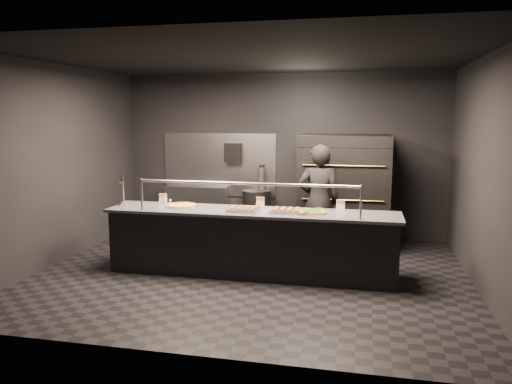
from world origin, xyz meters
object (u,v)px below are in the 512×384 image
service_counter (251,242)px  trash_bin (256,213)px  worker (318,202)px  square_pizza (312,212)px  fire_extinguisher (262,179)px  round_pizza (182,205)px  slider_tray_b (286,210)px  pizza_oven (344,190)px  towel_dispenser (233,152)px  prep_shelf (197,209)px  beer_tap (123,196)px  slider_tray_a (243,209)px

service_counter → trash_bin: 2.26m
worker → square_pizza: bearing=83.7°
service_counter → fire_extinguisher: 2.50m
round_pizza → slider_tray_b: (1.56, -0.11, 0.01)m
pizza_oven → towel_dispenser: bearing=166.9°
fire_extinguisher → slider_tray_b: fire_extinguisher is taller
square_pizza → worker: (-0.01, 1.05, -0.04)m
towel_dispenser → worker: bearing=-37.9°
fire_extinguisher → prep_shelf: bearing=-176.3°
trash_bin → worker: worker is taller
beer_tap → slider_tray_b: bearing=-0.8°
towel_dispenser → slider_tray_a: (0.80, -2.45, -0.60)m
towel_dispenser → beer_tap: bearing=-113.8°
slider_tray_b → trash_bin: slider_tray_b is taller
service_counter → slider_tray_b: bearing=-2.6°
worker → service_counter: bearing=44.1°
service_counter → trash_bin: bearing=100.5°
trash_bin → worker: (1.26, -1.18, 0.47)m
slider_tray_a → towel_dispenser: bearing=108.1°
fire_extinguisher → service_counter: bearing=-81.7°
fire_extinguisher → worker: 1.82m
pizza_oven → beer_tap: size_ratio=3.93×
pizza_oven → round_pizza: (-2.26, -1.81, -0.03)m
square_pizza → service_counter: bearing=178.8°
service_counter → worker: worker is taller
prep_shelf → beer_tap: 2.41m
square_pizza → prep_shelf: bearing=136.3°
fire_extinguisher → slider_tray_b: size_ratio=1.11×
prep_shelf → fire_extinguisher: fire_extinguisher is taller
beer_tap → trash_bin: bearing=55.2°
service_counter → round_pizza: 1.17m
prep_shelf → trash_bin: bearing=-4.8°
slider_tray_a → worker: bearing=49.2°
worker → round_pizza: bearing=19.6°
prep_shelf → trash_bin: prep_shelf is taller
prep_shelf → slider_tray_a: size_ratio=2.83×
service_counter → beer_tap: beer_tap is taller
pizza_oven → beer_tap: pizza_oven is taller
towel_dispenser → slider_tray_a: size_ratio=0.83×
beer_tap → slider_tray_a: beer_tap is taller
towel_dispenser → slider_tray_b: towel_dispenser is taller
slider_tray_b → square_pizza: size_ratio=1.05×
service_counter → towel_dispenser: bearing=110.6°
service_counter → slider_tray_b: 0.69m
towel_dispenser → square_pizza: (1.75, -2.41, -0.61)m
fire_extinguisher → trash_bin: size_ratio=0.58×
towel_dispenser → worker: worker is taller
round_pizza → worker: (1.90, 0.95, -0.04)m
service_counter → square_pizza: bearing=-1.2°
round_pizza → trash_bin: size_ratio=0.56×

